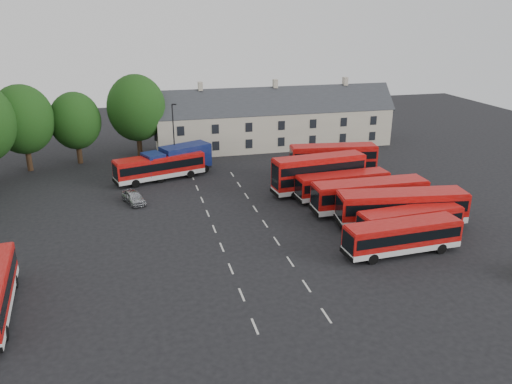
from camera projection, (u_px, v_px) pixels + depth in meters
ground at (218, 238)px, 45.43m from camera, size 140.00×140.00×0.00m
lane_markings at (240, 226)px, 47.82m from camera, size 5.15×33.80×0.01m
treeline at (5, 132)px, 56.05m from camera, size 29.92×32.59×12.01m
terrace_houses at (275, 121)px, 74.65m from camera, size 35.70×7.13×10.06m
bus_row_a at (402, 235)px, 41.93m from camera, size 10.25×2.83×2.87m
bus_row_b at (410, 220)px, 44.95m from camera, size 9.94×2.94×2.77m
bus_row_c at (402, 205)px, 47.30m from camera, size 12.48×4.40×3.45m
bus_row_d at (370, 194)px, 50.54m from camera, size 11.84×2.92×3.34m
bus_row_e at (343, 184)px, 54.22m from camera, size 10.45×2.93×2.92m
bus_dd_south at (319, 172)px, 55.81m from camera, size 10.73×3.43×4.33m
bus_dd_north at (333, 160)px, 60.54m from camera, size 10.61×3.65×4.26m
bus_north at (160, 166)px, 60.29m from camera, size 11.10×5.42×3.07m
box_truck at (178, 159)px, 61.97m from camera, size 8.88×5.83×3.73m
silver_car at (133, 197)px, 53.43m from camera, size 2.86×4.31×1.36m
lamppost at (174, 137)px, 61.71m from camera, size 0.62×0.38×8.89m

